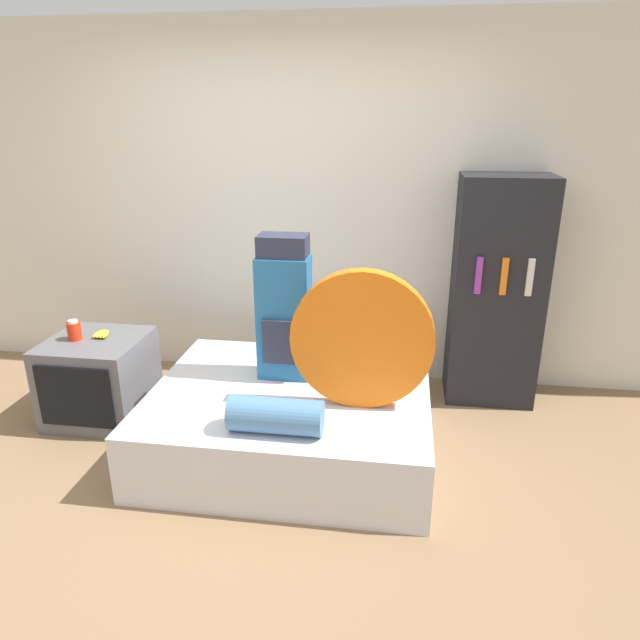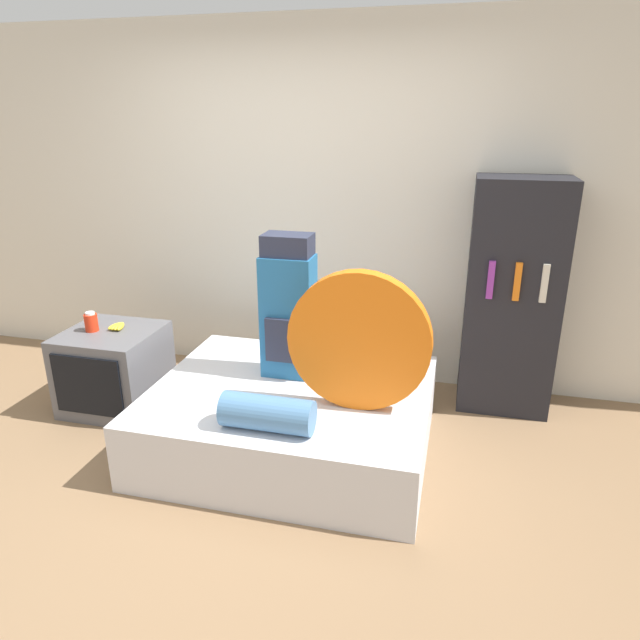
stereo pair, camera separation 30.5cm
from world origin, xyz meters
name	(u,v)px [view 1 (the left image)]	position (x,y,z in m)	size (l,w,h in m)	color
ground_plane	(231,503)	(0.00, 0.00, 0.00)	(16.00, 16.00, 0.00)	#846647
wall_back	(290,208)	(0.00, 1.73, 1.30)	(8.00, 0.05, 2.60)	silver
bed	(291,419)	(0.22, 0.57, 0.20)	(1.65, 1.37, 0.40)	silver
backpack	(284,310)	(0.15, 0.77, 0.84)	(0.31, 0.24, 0.89)	#23669E
tent_bag	(362,340)	(0.65, 0.45, 0.80)	(0.79, 0.09, 0.79)	orange
sleeping_roll	(276,416)	(0.24, 0.09, 0.50)	(0.49, 0.19, 0.19)	teal
television	(100,378)	(-1.13, 0.78, 0.28)	(0.61, 0.61, 0.56)	#5B5B60
canister	(74,330)	(-1.25, 0.76, 0.63)	(0.09, 0.09, 0.13)	red
banana_bunch	(103,334)	(-1.10, 0.84, 0.58)	(0.11, 0.14, 0.04)	yellow
bookshelf	(496,292)	(1.50, 1.47, 0.79)	(0.60, 0.43, 1.59)	black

